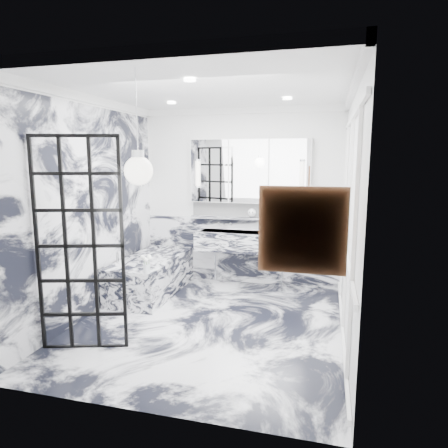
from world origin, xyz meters
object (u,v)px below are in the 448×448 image
(trough_sink, at_px, (247,241))
(mirror_cabinet, at_px, (249,171))
(crittall_door, at_px, (80,246))
(bathtub, at_px, (152,275))

(trough_sink, xyz_separation_m, mirror_cabinet, (-0.00, 0.17, 1.09))
(crittall_door, distance_m, mirror_cabinet, 3.02)
(trough_sink, relative_size, bathtub, 0.97)
(trough_sink, xyz_separation_m, bathtub, (-1.33, -0.66, -0.45))
(crittall_door, bearing_deg, bathtub, 75.46)
(trough_sink, bearing_deg, mirror_cabinet, 90.00)
(crittall_door, bearing_deg, mirror_cabinet, 48.11)
(bathtub, bearing_deg, trough_sink, 26.48)
(mirror_cabinet, bearing_deg, crittall_door, -115.56)
(mirror_cabinet, height_order, bathtub, mirror_cabinet)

